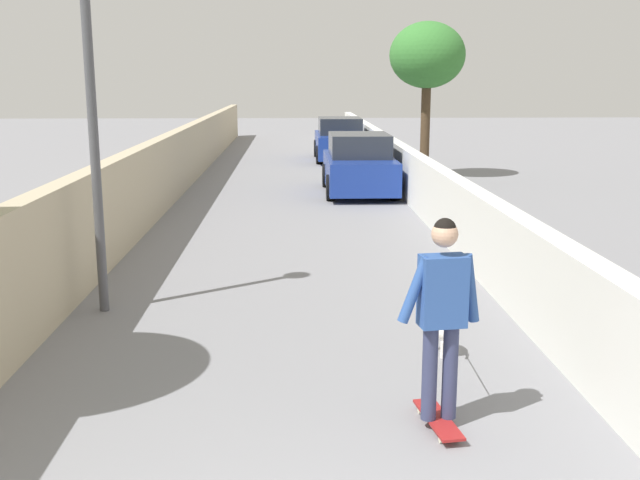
# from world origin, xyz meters

# --- Properties ---
(ground_plane) EXTENTS (80.00, 80.00, 0.00)m
(ground_plane) POSITION_xyz_m (14.00, 0.00, 0.00)
(ground_plane) COLOR gray
(wall_left) EXTENTS (48.00, 0.30, 1.61)m
(wall_left) POSITION_xyz_m (12.00, 2.93, 0.81)
(wall_left) COLOR tan
(wall_left) RESTS_ON ground
(fence_right) EXTENTS (48.00, 0.30, 1.22)m
(fence_right) POSITION_xyz_m (12.00, -2.93, 0.61)
(fence_right) COLOR silver
(fence_right) RESTS_ON ground
(tree_right_mid) EXTENTS (2.19, 2.19, 4.54)m
(tree_right_mid) POSITION_xyz_m (19.00, -3.98, 3.54)
(tree_right_mid) COLOR #473523
(tree_right_mid) RESTS_ON ground
(lamp_post) EXTENTS (0.36, 0.36, 4.47)m
(lamp_post) POSITION_xyz_m (6.24, 2.38, 3.05)
(lamp_post) COLOR #4C4C51
(lamp_post) RESTS_ON ground
(skateboard) EXTENTS (0.82, 0.31, 0.08)m
(skateboard) POSITION_xyz_m (2.81, -1.29, 0.07)
(skateboard) COLOR maroon
(skateboard) RESTS_ON ground
(person_skateboarder) EXTENTS (0.27, 0.72, 1.74)m
(person_skateboarder) POSITION_xyz_m (2.81, -1.29, 1.10)
(person_skateboarder) COLOR #333859
(person_skateboarder) RESTS_ON skateboard
(dog) EXTENTS (2.06, 0.54, 1.06)m
(dog) POSITION_xyz_m (4.57, -1.68, 0.28)
(dog) COLOR white
(dog) RESTS_ON ground
(car_near) EXTENTS (3.83, 1.80, 1.54)m
(car_near) POSITION_xyz_m (16.16, -1.78, 0.71)
(car_near) COLOR navy
(car_near) RESTS_ON ground
(car_far) EXTENTS (4.03, 1.80, 1.54)m
(car_far) POSITION_xyz_m (24.21, -1.78, 0.71)
(car_far) COLOR navy
(car_far) RESTS_ON ground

